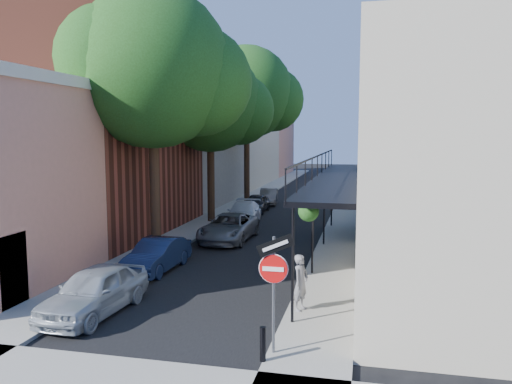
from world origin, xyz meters
The scene contains 19 objects.
ground centered at (0.00, 0.00, 0.00)m, with size 160.00×160.00×0.00m, color black.
road_surface centered at (0.00, 30.00, 0.01)m, with size 6.00×64.00×0.01m, color black.
sidewalk_left centered at (-4.00, 30.00, 0.06)m, with size 2.00×64.00×0.12m, color gray.
sidewalk_right centered at (4.00, 30.00, 0.06)m, with size 2.00×64.00×0.12m, color gray.
sidewalk_cross centered at (0.00, -1.00, 0.06)m, with size 12.00×2.00×0.12m, color gray.
buildings_left centered at (-9.30, 28.76, 4.94)m, with size 10.10×59.10×12.00m.
buildings_right centered at (8.99, 29.49, 4.42)m, with size 9.80×55.00×10.00m.
sign_post centered at (3.16, 0.97, 2.04)m, with size 0.89×0.17×2.99m.
bollard centered at (3.00, 0.50, 0.52)m, with size 0.14×0.14×0.80m, color black.
oak_near centered at (-3.37, 10.26, 7.88)m, with size 7.48×6.80×11.42m.
oak_mid centered at (-3.42, 18.23, 7.06)m, with size 6.60×6.00×10.20m.
oak_far centered at (-3.35, 27.27, 8.26)m, with size 7.70×7.00×11.90m.
parked_car_a centered at (-2.47, 2.67, 0.70)m, with size 1.65×4.10×1.40m, color #9CA4AC.
parked_car_b centered at (-2.60, 7.40, 0.62)m, with size 1.32×3.78×1.24m, color #142041.
parked_car_c centered at (-1.40, 13.33, 0.66)m, with size 2.19×4.75×1.32m, color slate.
parked_car_d centered at (-1.86, 18.18, 0.63)m, with size 1.78×4.37×1.27m, color white.
parked_car_e centered at (-2.07, 22.48, 0.62)m, with size 1.46×3.63×1.24m, color black.
parked_car_f centered at (-2.01, 26.58, 0.59)m, with size 1.25×3.58×1.18m, color slate.
pedestrian centered at (3.40, 3.99, 0.94)m, with size 0.60×0.39×1.65m, color slate.
Camera 1 is at (5.20, -10.07, 5.22)m, focal length 35.00 mm.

